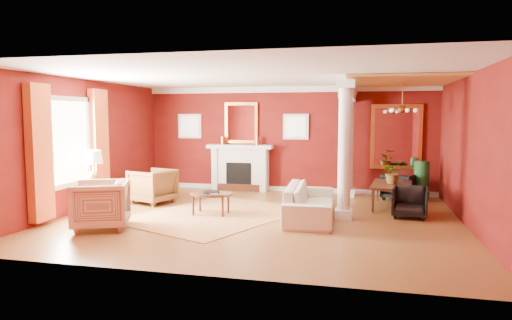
% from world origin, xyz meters
% --- Properties ---
extents(ground, '(8.00, 8.00, 0.00)m').
position_xyz_m(ground, '(0.00, 0.00, 0.00)').
color(ground, brown).
rests_on(ground, ground).
extents(room_shell, '(8.04, 7.04, 2.92)m').
position_xyz_m(room_shell, '(0.00, 0.00, 2.02)').
color(room_shell, '#62110D').
rests_on(room_shell, ground).
extents(fireplace, '(1.85, 0.42, 1.29)m').
position_xyz_m(fireplace, '(-1.30, 3.32, 0.65)').
color(fireplace, silver).
rests_on(fireplace, ground).
extents(overmantel_mirror, '(0.95, 0.07, 1.15)m').
position_xyz_m(overmantel_mirror, '(-1.30, 3.45, 1.90)').
color(overmantel_mirror, gold).
rests_on(overmantel_mirror, fireplace).
extents(flank_window_left, '(0.70, 0.07, 0.70)m').
position_xyz_m(flank_window_left, '(-2.85, 3.46, 1.80)').
color(flank_window_left, silver).
rests_on(flank_window_left, room_shell).
extents(flank_window_right, '(0.70, 0.07, 0.70)m').
position_xyz_m(flank_window_right, '(0.25, 3.46, 1.80)').
color(flank_window_right, silver).
rests_on(flank_window_right, room_shell).
extents(left_window, '(0.21, 2.55, 2.60)m').
position_xyz_m(left_window, '(-3.89, -0.60, 1.42)').
color(left_window, white).
rests_on(left_window, room_shell).
extents(column_front, '(0.36, 0.36, 2.80)m').
position_xyz_m(column_front, '(1.70, 0.30, 1.43)').
color(column_front, silver).
rests_on(column_front, ground).
extents(column_back, '(0.36, 0.36, 2.80)m').
position_xyz_m(column_back, '(1.70, 3.00, 1.43)').
color(column_back, silver).
rests_on(column_back, ground).
extents(header_beam, '(0.30, 3.20, 0.32)m').
position_xyz_m(header_beam, '(1.70, 1.90, 2.62)').
color(header_beam, silver).
rests_on(header_beam, column_front).
extents(amber_ceiling, '(2.30, 3.40, 0.04)m').
position_xyz_m(amber_ceiling, '(2.85, 1.75, 2.87)').
color(amber_ceiling, '#D08A3D').
rests_on(amber_ceiling, room_shell).
extents(dining_mirror, '(1.30, 0.07, 1.70)m').
position_xyz_m(dining_mirror, '(2.90, 3.45, 1.55)').
color(dining_mirror, gold).
rests_on(dining_mirror, room_shell).
extents(chandelier, '(0.60, 0.62, 0.75)m').
position_xyz_m(chandelier, '(2.90, 1.80, 2.25)').
color(chandelier, '#B07737').
rests_on(chandelier, room_shell).
extents(crown_trim, '(8.00, 0.08, 0.16)m').
position_xyz_m(crown_trim, '(0.00, 3.46, 2.82)').
color(crown_trim, silver).
rests_on(crown_trim, room_shell).
extents(base_trim, '(8.00, 0.08, 0.12)m').
position_xyz_m(base_trim, '(0.00, 3.46, 0.06)').
color(base_trim, silver).
rests_on(base_trim, ground).
extents(rug, '(3.87, 4.34, 0.01)m').
position_xyz_m(rug, '(-0.98, 0.07, 0.01)').
color(rug, maroon).
rests_on(rug, ground).
extents(sofa, '(0.82, 2.40, 0.92)m').
position_xyz_m(sofa, '(1.03, 0.20, 0.46)').
color(sofa, beige).
rests_on(sofa, ground).
extents(armchair_leopard, '(1.07, 1.11, 0.91)m').
position_xyz_m(armchair_leopard, '(-2.85, 0.98, 0.46)').
color(armchair_leopard, black).
rests_on(armchair_leopard, ground).
extents(armchair_stripe, '(1.21, 1.24, 0.99)m').
position_xyz_m(armchair_stripe, '(-2.66, -1.55, 0.50)').
color(armchair_stripe, tan).
rests_on(armchair_stripe, ground).
extents(coffee_table, '(0.92, 0.92, 0.47)m').
position_xyz_m(coffee_table, '(-1.06, 0.08, 0.42)').
color(coffee_table, black).
rests_on(coffee_table, ground).
extents(coffee_book, '(0.17, 0.06, 0.23)m').
position_xyz_m(coffee_book, '(-1.06, 0.00, 0.59)').
color(coffee_book, black).
rests_on(coffee_book, coffee_table).
extents(side_table, '(0.55, 0.55, 1.37)m').
position_xyz_m(side_table, '(-3.50, -0.45, 0.90)').
color(side_table, black).
rests_on(side_table, ground).
extents(dining_table, '(0.70, 1.60, 0.87)m').
position_xyz_m(dining_table, '(2.75, 1.78, 0.43)').
color(dining_table, black).
rests_on(dining_table, ground).
extents(dining_chair_near, '(0.77, 0.73, 0.71)m').
position_xyz_m(dining_chair_near, '(3.03, 0.75, 0.35)').
color(dining_chair_near, black).
rests_on(dining_chair_near, ground).
extents(dining_chair_far, '(0.91, 0.89, 0.74)m').
position_xyz_m(dining_chair_far, '(2.95, 2.79, 0.37)').
color(dining_chair_far, black).
rests_on(dining_chair_far, ground).
extents(green_urn, '(0.41, 0.41, 0.99)m').
position_xyz_m(green_urn, '(3.50, 2.92, 0.39)').
color(green_urn, '#15421C').
rests_on(green_urn, ground).
extents(potted_plant, '(0.64, 0.67, 0.41)m').
position_xyz_m(potted_plant, '(2.74, 1.79, 1.07)').
color(potted_plant, '#26591E').
rests_on(potted_plant, dining_table).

